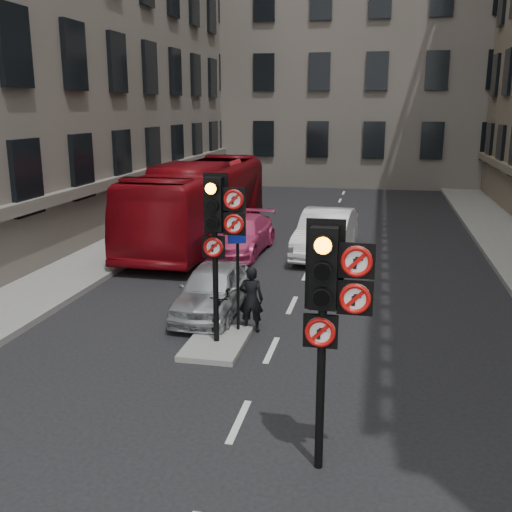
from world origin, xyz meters
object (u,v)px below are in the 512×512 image
at_px(signal_near, 330,295).
at_px(bus_red, 200,202).
at_px(car_pink, 241,235).
at_px(info_sign, 238,265).
at_px(signal_far, 219,222).
at_px(motorcyclist, 251,299).
at_px(car_silver, 213,289).
at_px(motorcycle, 224,310).
at_px(car_white, 326,233).

bearing_deg(signal_near, bus_red, 113.46).
distance_m(car_pink, info_sign, 7.80).
relative_size(signal_far, motorcyclist, 2.34).
xyz_separation_m(signal_far, car_pink, (-1.48, 8.29, -2.07)).
distance_m(car_silver, motorcycle, 1.15).
relative_size(signal_far, bus_red, 0.33).
distance_m(signal_near, info_sign, 5.39).
bearing_deg(info_sign, motorcycle, 127.10).
bearing_deg(signal_far, signal_near, -56.98).
distance_m(signal_near, motorcyclist, 5.74).
bearing_deg(motorcycle, car_pink, 106.61).
bearing_deg(signal_far, info_sign, 73.82).
height_order(signal_far, car_pink, signal_far).
distance_m(car_pink, motorcyclist, 7.54).
height_order(signal_far, car_white, signal_far).
bearing_deg(motorcycle, info_sign, -28.16).
distance_m(car_silver, car_pink, 6.33).
bearing_deg(car_white, signal_near, -80.83).
bearing_deg(motorcycle, motorcyclist, 6.49).
distance_m(signal_near, bus_red, 15.08).
xyz_separation_m(bus_red, motorcycle, (3.21, -8.79, -1.05)).
height_order(car_white, bus_red, bus_red).
xyz_separation_m(motorcycle, info_sign, (0.39, -0.27, 1.16)).
height_order(bus_red, motorcyclist, bus_red).
xyz_separation_m(signal_far, info_sign, (0.21, 0.74, -1.09)).
relative_size(car_white, motorcycle, 3.14).
height_order(car_silver, motorcyclist, motorcyclist).
distance_m(car_white, motorcyclist, 7.62).
xyz_separation_m(car_silver, info_sign, (0.94, -1.27, 1.00)).
height_order(bus_red, motorcycle, bus_red).
distance_m(bus_red, motorcyclist, 9.62).
distance_m(signal_far, car_pink, 8.67).
bearing_deg(signal_near, car_white, 95.18).
relative_size(motorcyclist, info_sign, 0.66).
relative_size(car_silver, motorcyclist, 2.38).
bearing_deg(bus_red, motorcycle, -69.20).
bearing_deg(motorcyclist, bus_red, -67.47).
xyz_separation_m(car_pink, bus_red, (-1.91, 1.51, 0.87)).
xyz_separation_m(car_white, motorcycle, (-1.64, -7.56, -0.33)).
xyz_separation_m(signal_far, motorcycle, (-0.18, 1.01, -2.25)).
height_order(car_pink, motorcycle, car_pink).
bearing_deg(motorcycle, signal_near, -54.50).
distance_m(car_white, info_sign, 7.97).
xyz_separation_m(signal_near, info_sign, (-2.39, 4.74, -0.97)).
distance_m(motorcycle, motorcyclist, 0.71).
relative_size(car_silver, car_pink, 0.83).
relative_size(signal_near, car_white, 0.76).
xyz_separation_m(car_white, car_pink, (-2.94, -0.27, -0.14)).
distance_m(car_silver, bus_red, 8.28).
bearing_deg(car_pink, signal_far, -77.40).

